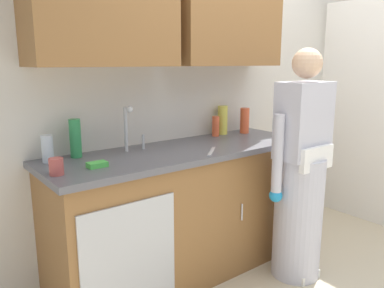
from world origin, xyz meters
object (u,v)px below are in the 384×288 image
at_px(bottle_soap, 223,120).
at_px(knife_on_counter, 212,151).
at_px(sink, 143,157).
at_px(bottle_cleaner_spray, 75,138).
at_px(person_at_sink, 300,184).
at_px(bottle_dish_liquid, 216,126).
at_px(sponge, 97,165).
at_px(cup_by_sink, 56,167).
at_px(bottle_water_tall, 47,149).
at_px(bottle_water_short, 245,121).

distance_m(bottle_soap, knife_on_counter, 0.66).
xyz_separation_m(sink, bottle_cleaner_spray, (-0.36, 0.20, 0.14)).
bearing_deg(person_at_sink, sink, 150.45).
xyz_separation_m(bottle_dish_liquid, bottle_soap, (0.10, 0.03, 0.04)).
xyz_separation_m(bottle_cleaner_spray, sponge, (0.01, -0.30, -0.11)).
xyz_separation_m(bottle_dish_liquid, cup_by_sink, (-1.39, -0.31, -0.04)).
bearing_deg(cup_by_sink, bottle_water_tall, 80.48).
xyz_separation_m(bottle_soap, bottle_cleaner_spray, (-1.26, -0.03, 0.00)).
xyz_separation_m(bottle_water_short, knife_on_counter, (-0.67, -0.36, -0.10)).
xyz_separation_m(sink, sponge, (-0.36, -0.10, 0.03)).
bearing_deg(bottle_dish_liquid, sponge, -165.70).
bearing_deg(bottle_cleaner_spray, knife_on_counter, -27.81).
bearing_deg(knife_on_counter, person_at_sink, -73.14).
bearing_deg(sink, bottle_water_tall, 161.84).
bearing_deg(sponge, bottle_soap, 14.50).
relative_size(person_at_sink, cup_by_sink, 17.74).
distance_m(person_at_sink, bottle_water_short, 0.78).
bearing_deg(bottle_water_tall, person_at_sink, -25.63).
distance_m(bottle_dish_liquid, bottle_water_tall, 1.34).
bearing_deg(bottle_water_short, bottle_water_tall, 178.88).
relative_size(bottle_dish_liquid, knife_on_counter, 0.67).
relative_size(bottle_dish_liquid, sponge, 1.47).
bearing_deg(knife_on_counter, bottle_cleaner_spray, 110.23).
distance_m(person_at_sink, bottle_soap, 0.84).
relative_size(bottle_water_short, bottle_cleaner_spray, 0.87).
distance_m(person_at_sink, bottle_water_tall, 1.69).
distance_m(bottle_water_tall, bottle_soap, 1.44).
height_order(sink, bottle_water_tall, sink).
bearing_deg(person_at_sink, cup_by_sink, 164.72).
relative_size(bottle_water_tall, bottle_soap, 0.70).
bearing_deg(knife_on_counter, bottle_water_tall, 115.80).
relative_size(bottle_water_short, knife_on_counter, 0.88).
bearing_deg(knife_on_counter, sink, 110.72).
bearing_deg(bottle_water_short, sink, -172.26).
bearing_deg(bottle_dish_liquid, bottle_cleaner_spray, 179.77).
xyz_separation_m(cup_by_sink, sponge, (0.23, 0.01, -0.03)).
relative_size(bottle_water_short, bottle_soap, 0.90).
relative_size(sink, bottle_water_tall, 3.03).
distance_m(bottle_cleaner_spray, knife_on_counter, 0.88).
distance_m(bottle_water_short, bottle_water_tall, 1.62).
relative_size(bottle_soap, bottle_cleaner_spray, 0.97).
height_order(sink, knife_on_counter, sink).
bearing_deg(cup_by_sink, knife_on_counter, -5.40).
distance_m(sink, bottle_water_tall, 0.58).
bearing_deg(cup_by_sink, bottle_dish_liquid, 12.50).
distance_m(person_at_sink, bottle_cleaner_spray, 1.55).
xyz_separation_m(bottle_water_short, bottle_dish_liquid, (-0.28, 0.04, -0.03)).
xyz_separation_m(bottle_soap, cup_by_sink, (-1.49, -0.34, -0.07)).
xyz_separation_m(sink, bottle_water_tall, (-0.54, 0.18, 0.10)).
height_order(bottle_dish_liquid, sponge, bottle_dish_liquid).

